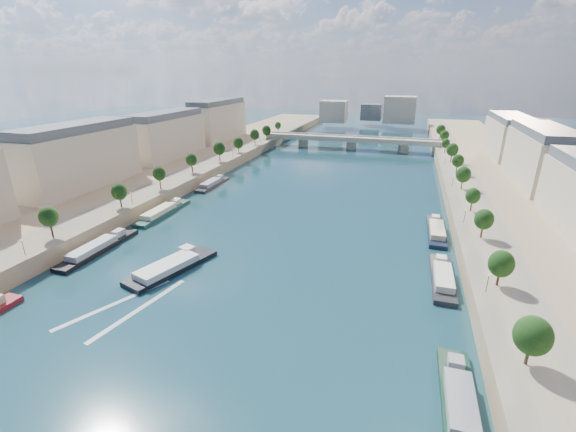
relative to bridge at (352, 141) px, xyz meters
The scene contains 17 objects.
ground 116.13m from the bridge, 90.00° to the right, with size 700.00×700.00×0.00m, color #0B2833.
quay_left 136.57m from the bridge, 121.82° to the right, with size 44.00×520.00×5.00m, color #9E8460.
quay_right 136.57m from the bridge, 58.18° to the right, with size 44.00×520.00×5.00m, color #9E8460.
pave_left 129.26m from the bridge, 116.16° to the right, with size 14.00×520.00×0.10m, color gray.
pave_right 129.26m from the bridge, 63.84° to the right, with size 14.00×520.00×0.10m, color gray.
trees_left 126.71m from the bridge, 115.75° to the right, with size 4.80×268.80×8.26m.
trees_right 119.56m from the bridge, 62.58° to the right, with size 4.80×268.80×8.26m.
lamps_left 136.54m from the bridge, 112.62° to the right, with size 0.36×200.36×4.28m.
lamps_right 122.84m from the bridge, 64.69° to the right, with size 0.36×200.36×4.28m.
buildings_left 134.81m from the bridge, 129.25° to the right, with size 16.00×226.00×23.20m.
buildings_right 134.81m from the bridge, 50.75° to the right, with size 16.00×226.00×23.20m.
skyline 103.99m from the bridge, 88.23° to the left, with size 79.00×42.00×22.00m.
bridge is the anchor object (origin of this frame).
tour_barge 175.19m from the bridge, 96.48° to the right, with size 14.31×25.83×3.57m.
wake 191.79m from the bridge, 95.92° to the right, with size 15.37×25.77×0.04m.
moored_barges_left 176.20m from the bridge, 104.97° to the right, with size 5.00×156.98×3.60m.
moored_barges_right 181.69m from the bridge, 75.49° to the right, with size 5.00×120.25×3.60m.
Camera 1 is at (33.99, -31.78, 47.43)m, focal length 24.00 mm.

